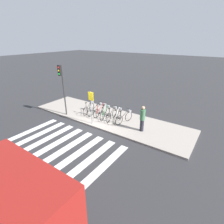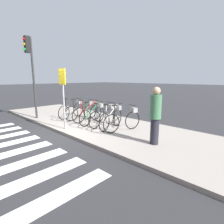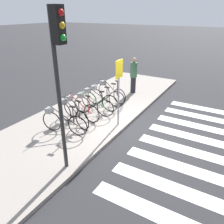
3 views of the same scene
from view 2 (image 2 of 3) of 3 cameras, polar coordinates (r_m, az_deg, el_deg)
name	(u,v)px [view 2 (image 2 of 3)]	position (r m, az deg, el deg)	size (l,w,h in m)	color
ground_plane	(62,135)	(7.03, -16.04, -7.13)	(120.00, 120.00, 0.00)	#2D2D30
sidewalk	(97,124)	(8.02, -4.83, -4.03)	(13.02, 3.62, 0.12)	#9E9389
parked_bicycle_0	(73,109)	(9.16, -12.72, 0.93)	(0.51, 1.69, 1.05)	black
parked_bicycle_1	(82,110)	(8.70, -9.63, 0.52)	(0.54, 1.68, 1.05)	black
parked_bicycle_2	(89,112)	(8.35, -7.51, 0.15)	(0.46, 1.72, 1.05)	black
parked_bicycle_3	(94,114)	(7.81, -5.94, -0.57)	(0.50, 1.69, 1.05)	black
parked_bicycle_4	(104,115)	(7.47, -2.62, -1.07)	(0.46, 1.71, 1.05)	black
parked_bicycle_5	(112,117)	(7.12, 0.11, -1.66)	(0.54, 1.68, 1.05)	black
parked_bicycle_6	(124,119)	(6.76, 4.04, -2.37)	(0.56, 1.68, 1.05)	black
pedestrian	(155,115)	(5.44, 13.97, -0.81)	(0.34, 0.34, 1.77)	#23232D
traffic_light	(30,61)	(9.57, -25.22, 14.79)	(0.24, 0.40, 3.94)	#2D2D2D
sign_post	(63,89)	(7.06, -15.73, 7.34)	(0.44, 0.07, 2.38)	#99999E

